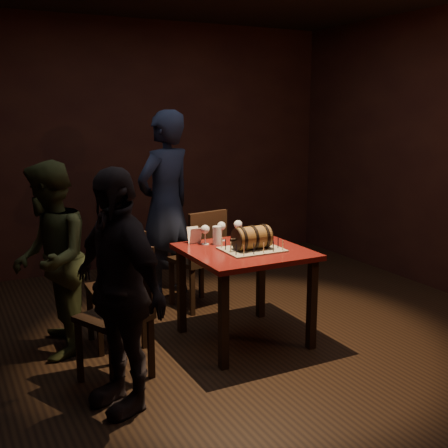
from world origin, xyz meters
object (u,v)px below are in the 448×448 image
object	(u,v)px
chair_left_front	(123,304)
person_back	(165,205)
barrel_cake	(252,238)
chair_back	(202,254)
chair_left_rear	(125,279)
wine_glass_right	(238,225)
pint_of_ale	(217,236)
wine_glass_left	(205,230)
wine_glass_mid	(221,227)
person_left_front	(118,290)
pub_table	(245,263)
person_left_rear	(50,260)

from	to	relation	value
chair_left_front	person_back	xyz separation A→B (m)	(0.89, 1.46, 0.39)
barrel_cake	person_back	xyz separation A→B (m)	(-0.18, 1.36, 0.06)
person_back	chair_back	bearing A→B (deg)	82.54
chair_left_front	chair_left_rear	bearing A→B (deg)	70.87
wine_glass_right	chair_back	size ratio (longest dim) A/B	0.17
pint_of_ale	chair_back	world-z (taller)	chair_back
barrel_cake	chair_left_rear	distance (m)	1.04
pint_of_ale	wine_glass_left	bearing A→B (deg)	152.12
wine_glass_left	person_back	bearing A→B (deg)	86.64
chair_back	pint_of_ale	bearing A→B (deg)	-102.43
wine_glass_mid	chair_back	xyz separation A→B (m)	(0.03, 0.47, -0.34)
chair_back	person_left_front	distance (m)	1.79
pub_table	person_back	distance (m)	1.34
wine_glass_mid	chair_left_rear	distance (m)	0.89
wine_glass_left	chair_left_rear	distance (m)	0.74
person_left_rear	person_left_front	bearing A→B (deg)	25.70
wine_glass_right	person_left_rear	bearing A→B (deg)	175.73
person_back	barrel_cake	bearing A→B (deg)	73.41
wine_glass_mid	wine_glass_right	world-z (taller)	same
person_back	person_left_rear	size ratio (longest dim) A/B	1.24
barrel_cake	wine_glass_left	bearing A→B (deg)	125.40
pub_table	person_left_front	distance (m)	1.30
chair_left_front	wine_glass_mid	bearing A→B (deg)	26.05
wine_glass_mid	person_back	size ratio (longest dim) A/B	0.09
wine_glass_right	person_back	size ratio (longest dim) A/B	0.09
wine_glass_left	chair_left_rear	size ratio (longest dim) A/B	0.17
pint_of_ale	chair_left_rear	world-z (taller)	chair_left_rear
person_left_front	wine_glass_right	bearing A→B (deg)	108.28
barrel_cake	chair_left_rear	xyz separation A→B (m)	(-0.88, 0.44, -0.33)
barrel_cake	chair_left_rear	world-z (taller)	barrel_cake
pub_table	wine_glass_right	bearing A→B (deg)	69.99
wine_glass_left	pub_table	bearing A→B (deg)	-53.49
wine_glass_mid	chair_left_front	size ratio (longest dim) A/B	0.17
wine_glass_mid	wine_glass_right	bearing A→B (deg)	-2.86
wine_glass_mid	wine_glass_right	distance (m)	0.15
person_back	person_left_front	size ratio (longest dim) A/B	1.21
barrel_cake	chair_left_front	world-z (taller)	barrel_cake
pub_table	person_back	xyz separation A→B (m)	(-0.15, 1.30, 0.27)
chair_left_front	person_left_front	bearing A→B (deg)	-110.07
wine_glass_mid	person_back	distance (m)	0.97
wine_glass_right	person_left_front	world-z (taller)	person_left_front
pub_table	wine_glass_left	size ratio (longest dim) A/B	5.59
wine_glass_left	person_back	size ratio (longest dim) A/B	0.09
wine_glass_left	person_left_front	size ratio (longest dim) A/B	0.11
person_left_front	chair_left_rear	bearing A→B (deg)	145.13
chair_back	person_left_rear	xyz separation A→B (m)	(-1.40, -0.36, 0.21)
wine_glass_left	chair_left_front	distance (m)	1.00
pub_table	chair_left_front	world-z (taller)	chair_left_front
barrel_cake	person_back	size ratio (longest dim) A/B	0.18
chair_left_rear	person_back	world-z (taller)	person_back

